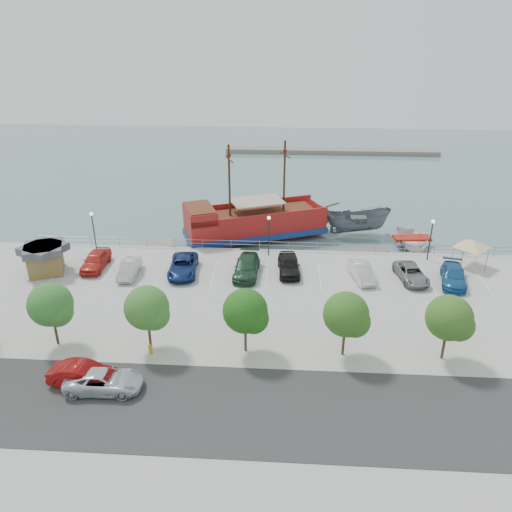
{
  "coord_description": "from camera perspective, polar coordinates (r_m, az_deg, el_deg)",
  "views": [
    {
      "loc": [
        1.64,
        -39.77,
        21.76
      ],
      "look_at": [
        -1.0,
        2.0,
        2.0
      ],
      "focal_mm": 35.0,
      "sensor_mm": 36.0,
      "label": 1
    }
  ],
  "objects": [
    {
      "name": "parked_car_e",
      "position": [
        47.4,
        3.76,
        -0.99
      ],
      "size": [
        2.32,
        5.03,
        1.67
      ],
      "primitive_type": "imported",
      "rotation": [
        0.0,
        0.0,
        0.07
      ],
      "color": "black",
      "rests_on": "land_slab"
    },
    {
      "name": "parked_car_b",
      "position": [
        48.35,
        -14.28,
        -1.4
      ],
      "size": [
        1.66,
        4.29,
        1.39
      ],
      "primitive_type": "imported",
      "rotation": [
        0.0,
        0.0,
        0.04
      ],
      "color": "#B6B6B6",
      "rests_on": "land_slab"
    },
    {
      "name": "dock_east",
      "position": [
        56.0,
        18.95,
        0.06
      ],
      "size": [
        7.25,
        4.36,
        0.4
      ],
      "primitive_type": "cube",
      "rotation": [
        0.0,
        0.0,
        0.36
      ],
      "color": "gray",
      "rests_on": "ground"
    },
    {
      "name": "lamp_post_left",
      "position": [
        53.68,
        -18.14,
        3.45
      ],
      "size": [
        0.36,
        0.36,
        4.28
      ],
      "color": "black",
      "rests_on": "land_slab"
    },
    {
      "name": "parked_car_h",
      "position": [
        48.87,
        21.63,
        -2.13
      ],
      "size": [
        3.08,
        5.42,
        1.48
      ],
      "primitive_type": "imported",
      "rotation": [
        0.0,
        0.0,
        -0.21
      ],
      "color": "#1C5891",
      "rests_on": "land_slab"
    },
    {
      "name": "shed",
      "position": [
        51.11,
        -22.97,
        -0.22
      ],
      "size": [
        4.39,
        4.39,
        2.8
      ],
      "rotation": [
        0.0,
        0.0,
        0.36
      ],
      "color": "olive",
      "rests_on": "land_slab"
    },
    {
      "name": "lamp_post_mid",
      "position": [
        49.98,
        1.47,
        3.14
      ],
      "size": [
        0.36,
        0.36,
        4.28
      ],
      "color": "black",
      "rests_on": "land_slab"
    },
    {
      "name": "lamp_post_right",
      "position": [
        51.97,
        19.4,
        2.55
      ],
      "size": [
        0.36,
        0.36,
        4.28
      ],
      "color": "black",
      "rests_on": "land_slab"
    },
    {
      "name": "tree_d",
      "position": [
        35.06,
        -1.01,
        -6.51
      ],
      "size": [
        3.3,
        3.2,
        5.0
      ],
      "color": "#473321",
      "rests_on": "sidewalk"
    },
    {
      "name": "parked_car_f",
      "position": [
        47.24,
        11.98,
        -1.77
      ],
      "size": [
        2.4,
        4.61,
        1.44
      ],
      "primitive_type": "imported",
      "rotation": [
        0.0,
        0.0,
        0.21
      ],
      "color": "silver",
      "rests_on": "land_slab"
    },
    {
      "name": "street",
      "position": [
        32.26,
        -0.26,
        -17.12
      ],
      "size": [
        100.0,
        8.0,
        0.04
      ],
      "primitive_type": "cube",
      "color": "#323232",
      "rests_on": "land_slab"
    },
    {
      "name": "tree_b",
      "position": [
        38.66,
        -22.27,
        -5.34
      ],
      "size": [
        3.3,
        3.2,
        5.0
      ],
      "color": "#473321",
      "rests_on": "sidewalk"
    },
    {
      "name": "tree_f",
      "position": [
        36.81,
        21.43,
        -6.79
      ],
      "size": [
        3.3,
        3.2,
        5.0
      ],
      "color": "#473321",
      "rests_on": "sidewalk"
    },
    {
      "name": "street_sedan",
      "position": [
        35.44,
        -19.04,
        -12.69
      ],
      "size": [
        4.76,
        1.96,
        1.53
      ],
      "primitive_type": "imported",
      "rotation": [
        0.0,
        0.0,
        1.5
      ],
      "color": "maroon",
      "rests_on": "street"
    },
    {
      "name": "street_van",
      "position": [
        34.64,
        -16.99,
        -13.49
      ],
      "size": [
        5.1,
        2.5,
        1.39
      ],
      "primitive_type": "imported",
      "rotation": [
        0.0,
        0.0,
        1.61
      ],
      "color": "silver",
      "rests_on": "street"
    },
    {
      "name": "tree_e",
      "position": [
        35.26,
        10.48,
        -6.78
      ],
      "size": [
        3.3,
        3.2,
        5.0
      ],
      "color": "#473321",
      "rests_on": "sidewalk"
    },
    {
      "name": "land_slab",
      "position": [
        29.24,
        -0.98,
        -24.61
      ],
      "size": [
        100.0,
        58.0,
        1.2
      ],
      "primitive_type": "cube",
      "color": "#A4A4A4",
      "rests_on": "ground"
    },
    {
      "name": "pirate_ship",
      "position": [
        57.21,
        1.18,
        3.93
      ],
      "size": [
        18.62,
        11.24,
        11.6
      ],
      "rotation": [
        0.0,
        0.0,
        0.38
      ],
      "color": "maroon",
      "rests_on": "ground"
    },
    {
      "name": "dock_west",
      "position": [
        56.16,
        -12.97,
        0.91
      ],
      "size": [
        7.24,
        4.52,
        0.4
      ],
      "primitive_type": "cube",
      "rotation": [
        0.0,
        0.0,
        0.39
      ],
      "color": "gray",
      "rests_on": "ground"
    },
    {
      "name": "tree_c",
      "position": [
        36.23,
        -12.18,
        -6.0
      ],
      "size": [
        3.3,
        3.2,
        5.0
      ],
      "color": "#473321",
      "rests_on": "sidewalk"
    },
    {
      "name": "sidewalk",
      "position": [
        36.9,
        0.38,
        -10.83
      ],
      "size": [
        100.0,
        4.0,
        0.05
      ],
      "primitive_type": "cube",
      "color": "#A8A697",
      "rests_on": "land_slab"
    },
    {
      "name": "fire_hydrant",
      "position": [
        37.19,
        -11.99,
        -10.36
      ],
      "size": [
        0.28,
        0.28,
        0.8
      ],
      "rotation": [
        0.0,
        0.0,
        -0.3
      ],
      "color": "#C78D08",
      "rests_on": "sidewalk"
    },
    {
      "name": "speedboat",
      "position": [
        57.83,
        17.36,
        1.62
      ],
      "size": [
        5.26,
        6.97,
        1.36
      ],
      "primitive_type": "imported",
      "rotation": [
        0.0,
        0.0,
        0.09
      ],
      "color": "white",
      "rests_on": "ground"
    },
    {
      "name": "far_shore",
      "position": [
        97.73,
        8.61,
        11.77
      ],
      "size": [
        40.0,
        3.0,
        0.8
      ],
      "primitive_type": "cube",
      "color": "gray",
      "rests_on": "ground"
    },
    {
      "name": "dock_mid",
      "position": [
        54.44,
        11.23,
        0.28
      ],
      "size": [
        7.45,
        4.54,
        0.41
      ],
      "primitive_type": "cube",
      "rotation": [
        0.0,
        0.0,
        0.37
      ],
      "color": "slate",
      "rests_on": "ground"
    },
    {
      "name": "parked_car_a",
      "position": [
        50.66,
        -17.85,
        -0.45
      ],
      "size": [
        1.95,
        4.8,
        1.63
      ],
      "primitive_type": "imported",
      "rotation": [
        0.0,
        0.0,
        0.01
      ],
      "color": "red",
      "rests_on": "land_slab"
    },
    {
      "name": "patrol_boat",
      "position": [
        59.26,
        11.59,
        3.67
      ],
      "size": [
        7.9,
        4.02,
        2.92
      ],
      "primitive_type": "imported",
      "rotation": [
        0.0,
        0.0,
        1.73
      ],
      "color": "slate",
      "rests_on": "ground"
    },
    {
      "name": "canopy_tent",
      "position": [
        52.22,
        23.56,
        1.73
      ],
      "size": [
        3.85,
        3.85,
        3.17
      ],
      "rotation": [
        0.0,
        0.0,
        0.01
      ],
      "color": "slate",
      "rests_on": "land_slab"
    },
    {
      "name": "parked_car_d",
      "position": [
        46.94,
        -1.07,
        -1.27
      ],
      "size": [
        2.44,
        5.53,
        1.58
      ],
      "primitive_type": "imported",
      "rotation": [
        0.0,
        0.0,
        -0.04
      ],
      "color": "#20432A",
      "rests_on": "land_slab"
    },
    {
      "name": "parked_car_g",
      "position": [
        48.21,
        17.32,
        -1.91
      ],
      "size": [
        2.89,
        5.06,
        1.33
      ],
      "primitive_type": "imported",
      "rotation": [
        0.0,
        0.0,
        0.15
      ],
      "color": "gray",
      "rests_on": "land_slab"
    },
    {
      "name": "ground",
      "position": [
        45.85,
        1.09,
        -4.49
      ],
      "size": [
        160.0,
        160.0,
        0.0
      ],
      "primitive_type": "plane",
      "color": "slate"
    },
    {
      "name": "seawall_railing",
      "position": [
        52.12,
        1.5,
        1.22
      ],
      "size": [
        50.0,
        0.06,
        1.0
      ],
      "color": "gray",
      "rests_on": "land_slab"
    },
    {
      "name": "parked_car_c",
      "position": [
        47.73,
        -8.33,
        -1.12
      ],
      "size": [
        2.95,
        5.64,
        1.52
      ],
      "primitive_type": "imported",
      "rotation": [
        0.0,
        0.0,
        0.08
      ],
      "color": "navy",
      "rests_on": "land_slab"
    }
  ]
}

